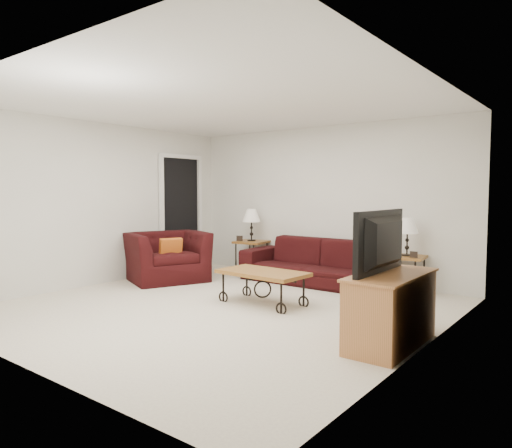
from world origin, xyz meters
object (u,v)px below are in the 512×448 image
Objects in this scene: lamp_right at (407,237)px; armchair at (167,256)px; sofa at (316,262)px; tv_stand at (391,310)px; side_table_left at (251,257)px; lamp_left at (251,225)px; coffee_table at (263,287)px; side_table_right at (406,274)px; television at (390,242)px; backpack at (350,280)px.

lamp_right reaches higher than armchair.
tv_stand is (2.07, -2.15, -0.01)m from sofa.
side_table_left is 1.00× the size of lamp_left.
lamp_left is 1.06× the size of lamp_right.
armchair is at bearing 171.46° from coffee_table.
sofa is 1.51m from lamp_left.
side_table_right is 0.44× the size of armchair.
television is (1.91, -0.58, 0.76)m from coffee_table.
side_table_right is 2.44m from tv_stand.
lamp_right is (1.37, 0.18, 0.45)m from sofa.
tv_stand reaches higher than side_table_left.
side_table_left is 1.06× the size of lamp_right.
lamp_left is 0.50× the size of coffee_table.
lamp_right is 2.44m from television.
side_table_left is at bearing 150.77° from backpack.
side_table_right reaches higher than backpack.
lamp_right reaches higher than coffee_table.
side_table_left is at bearing 172.75° from sofa.
side_table_left is (-1.41, 0.18, -0.06)m from sofa.
sofa is 2.33× the size of television.
side_table_right is at bearing 106.66° from tv_stand.
side_table_right is 0.47× the size of coffee_table.
side_table_right is 0.95× the size of lamp_left.
side_table_left is at bearing 0.00° from lamp_left.
lamp_left is (-1.41, 0.18, 0.50)m from sofa.
side_table_right is 1.35× the size of backpack.
backpack is (2.18, -0.52, -0.65)m from lamp_left.
coffee_table is 2.87× the size of backpack.
lamp_right is 0.47× the size of coffee_table.
lamp_right is 2.22m from coffee_table.
television is 2.58× the size of backpack.
tv_stand is 0.63m from television.
side_table_right reaches higher than coffee_table.
sofa is 6.01× the size of backpack.
tv_stand is (3.49, -2.33, -0.51)m from lamp_left.
backpack is at bearing 63.37° from coffee_table.
tv_stand is at bearing -46.08° from sofa.
backpack is at bearing -139.56° from side_table_right.
side_table_right is at bearing 0.00° from side_table_left.
lamp_right is at bearing -43.96° from armchair.
side_table_left is at bearing -0.10° from armchair.
armchair reaches higher than backpack.
lamp_right is at bearing 0.00° from side_table_right.
lamp_left is (-2.79, 0.00, 0.58)m from side_table_right.
tv_stand is at bearing -16.68° from coffee_table.
sofa reaches higher than tv_stand.
armchair is (-3.41, -1.43, -0.41)m from lamp_right.
sofa is 2.39m from armchair.
sofa is 4.44× the size of side_table_right.
sofa is at bearing -7.25° from lamp_left.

